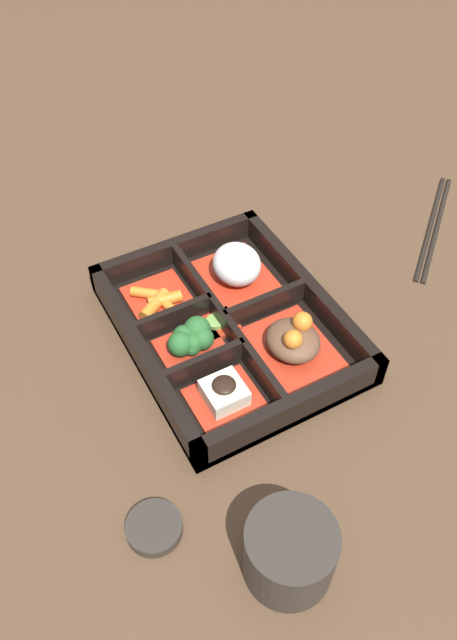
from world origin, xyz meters
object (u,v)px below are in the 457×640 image
at_px(bowl_rice, 237,268).
at_px(chopsticks, 434,225).
at_px(tea_cup, 290,551).
at_px(sauce_dish, 154,527).

distance_m(bowl_rice, chopsticks, 0.30).
xyz_separation_m(tea_cup, chopsticks, (-0.30, 0.43, -0.03)).
bearing_deg(tea_cup, bowl_rice, 158.21).
bearing_deg(sauce_dish, tea_cup, 46.05).
relative_size(chopsticks, sauce_dish, 3.62).
distance_m(tea_cup, sauce_dish, 0.13).
distance_m(tea_cup, chopsticks, 0.52).
distance_m(bowl_rice, sauce_dish, 0.33).
bearing_deg(chopsticks, bowl_rice, -95.69).
bearing_deg(tea_cup, sauce_dish, -133.95).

